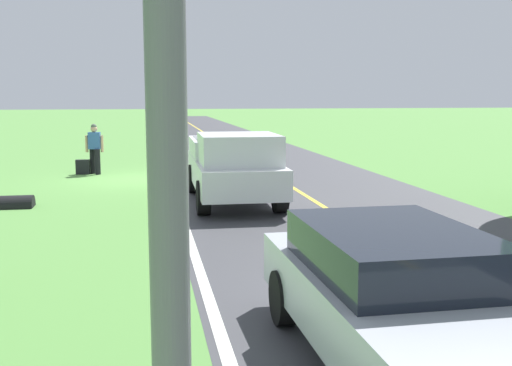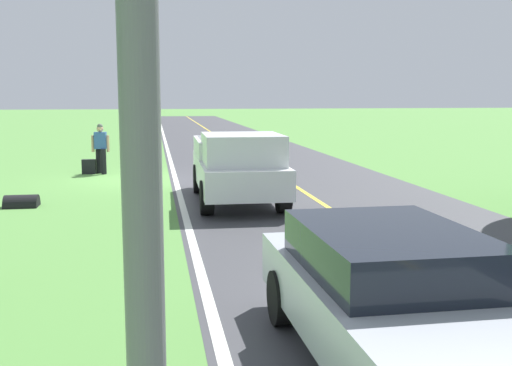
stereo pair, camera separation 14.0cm
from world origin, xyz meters
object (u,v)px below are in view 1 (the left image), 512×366
object	(u,v)px
suitcase_carried	(83,167)
pickup_truck_passing	(234,166)
sedan_ahead_same_lane	(397,294)
hitchhiker_walking	(95,146)

from	to	relation	value
suitcase_carried	pickup_truck_passing	bearing A→B (deg)	38.50
pickup_truck_passing	sedan_ahead_same_lane	world-z (taller)	pickup_truck_passing
hitchhiker_walking	suitcase_carried	xyz separation A→B (m)	(0.43, 0.04, -0.72)
hitchhiker_walking	pickup_truck_passing	bearing A→B (deg)	120.41
hitchhiker_walking	sedan_ahead_same_lane	xyz separation A→B (m)	(-4.17, 16.48, -0.23)
hitchhiker_walking	suitcase_carried	size ratio (longest dim) A/B	3.41
suitcase_carried	pickup_truck_passing	world-z (taller)	pickup_truck_passing
pickup_truck_passing	suitcase_carried	bearing A→B (deg)	-56.79
suitcase_carried	hitchhiker_walking	bearing A→B (deg)	100.86
sedan_ahead_same_lane	suitcase_carried	bearing A→B (deg)	-74.37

